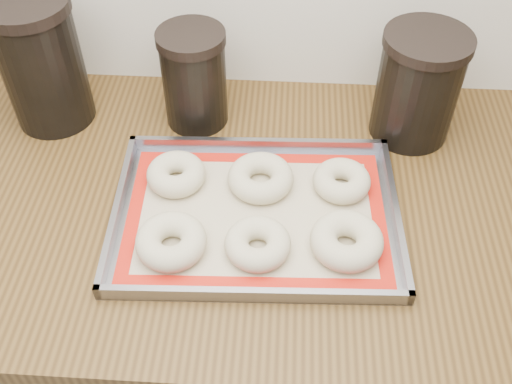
# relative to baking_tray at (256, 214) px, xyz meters

# --- Properties ---
(cabinet) EXTENTS (3.00, 0.65, 0.86)m
(cabinet) POSITION_rel_baking_tray_xyz_m (-0.08, 0.05, -0.48)
(cabinet) COLOR slate
(cabinet) RESTS_ON floor
(countertop) EXTENTS (3.06, 0.68, 0.04)m
(countertop) POSITION_rel_baking_tray_xyz_m (-0.08, 0.05, -0.03)
(countertop) COLOR brown
(countertop) RESTS_ON cabinet
(baking_tray) EXTENTS (0.47, 0.35, 0.03)m
(baking_tray) POSITION_rel_baking_tray_xyz_m (0.00, 0.00, 0.00)
(baking_tray) COLOR gray
(baking_tray) RESTS_ON countertop
(baking_mat) EXTENTS (0.43, 0.31, 0.00)m
(baking_mat) POSITION_rel_baking_tray_xyz_m (0.00, 0.00, -0.00)
(baking_mat) COLOR #C6B793
(baking_mat) RESTS_ON baking_tray
(bagel_front_left) EXTENTS (0.13, 0.13, 0.04)m
(bagel_front_left) POSITION_rel_baking_tray_xyz_m (-0.13, -0.08, 0.02)
(bagel_front_left) COLOR beige
(bagel_front_left) RESTS_ON baking_mat
(bagel_front_mid) EXTENTS (0.11, 0.11, 0.04)m
(bagel_front_mid) POSITION_rel_baking_tray_xyz_m (0.01, -0.07, 0.02)
(bagel_front_mid) COLOR beige
(bagel_front_mid) RESTS_ON baking_mat
(bagel_front_right) EXTENTS (0.14, 0.14, 0.04)m
(bagel_front_right) POSITION_rel_baking_tray_xyz_m (0.14, -0.06, 0.02)
(bagel_front_right) COLOR beige
(bagel_front_right) RESTS_ON baking_mat
(bagel_back_left) EXTENTS (0.11, 0.11, 0.04)m
(bagel_back_left) POSITION_rel_baking_tray_xyz_m (-0.14, 0.07, 0.02)
(bagel_back_left) COLOR beige
(bagel_back_left) RESTS_ON baking_mat
(bagel_back_mid) EXTENTS (0.14, 0.14, 0.04)m
(bagel_back_mid) POSITION_rel_baking_tray_xyz_m (0.00, 0.07, 0.02)
(bagel_back_mid) COLOR beige
(bagel_back_mid) RESTS_ON baking_mat
(bagel_back_right) EXTENTS (0.11, 0.11, 0.04)m
(bagel_back_right) POSITION_rel_baking_tray_xyz_m (0.14, 0.07, 0.02)
(bagel_back_right) COLOR beige
(bagel_back_right) RESTS_ON baking_mat
(canister_left) EXTENTS (0.15, 0.15, 0.24)m
(canister_left) POSITION_rel_baking_tray_xyz_m (-0.40, 0.23, 0.12)
(canister_left) COLOR black
(canister_left) RESTS_ON countertop
(canister_mid) EXTENTS (0.12, 0.12, 0.19)m
(canister_mid) POSITION_rel_baking_tray_xyz_m (-0.13, 0.24, 0.09)
(canister_mid) COLOR black
(canister_mid) RESTS_ON countertop
(canister_right) EXTENTS (0.15, 0.15, 0.20)m
(canister_right) POSITION_rel_baking_tray_xyz_m (0.27, 0.23, 0.10)
(canister_right) COLOR black
(canister_right) RESTS_ON countertop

